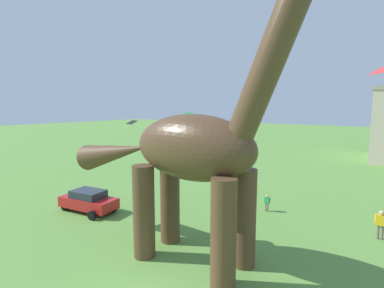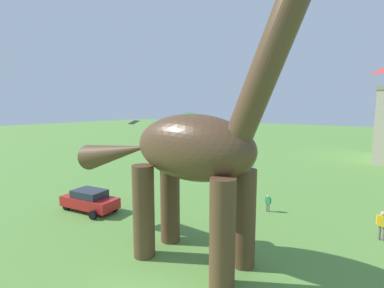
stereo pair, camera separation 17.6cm
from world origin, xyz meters
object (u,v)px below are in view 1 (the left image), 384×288
Objects in this scene: dinosaur_sculpture at (191,147)px; kite_mid_right at (191,114)px; kite_near_low at (132,122)px; parked_sedan_left at (89,200)px; kite_trailing at (383,70)px; person_near_flyer at (267,201)px; person_far_spectator at (381,222)px.

dinosaur_sculpture is 8.44× the size of kite_mid_right.
kite_near_low is at bearing -112.21° from kite_mid_right.
kite_trailing is (16.71, 12.55, 9.25)m from parked_sedan_left.
kite_trailing is at bearing 29.05° from parked_sedan_left.
kite_near_low is at bearing -20.47° from person_near_flyer.
dinosaur_sculpture is 23.45m from kite_mid_right.
dinosaur_sculpture reaches higher than person_far_spectator.
person_far_spectator reaches higher than parked_sedan_left.
person_far_spectator is (7.55, 7.90, -4.57)m from dinosaur_sculpture.
person_far_spectator is at bearing -28.36° from kite_mid_right.
kite_near_low is at bearing 163.92° from person_far_spectator.
parked_sedan_left is 18.62m from person_far_spectator.
parked_sedan_left is at bearing 25.33° from person_near_flyer.
person_far_spectator is 24.44m from kite_mid_right.
person_far_spectator is at bearing 165.47° from person_near_flyer.
parked_sedan_left reaches higher than person_near_flyer.
kite_mid_right is (-3.56, 17.92, 5.71)m from parked_sedan_left.
kite_trailing is at bearing 89.58° from dinosaur_sculpture.
parked_sedan_left is 2.64× the size of kite_near_low.
parked_sedan_left is 22.86m from kite_trailing.
dinosaur_sculpture is at bearing -55.08° from kite_mid_right.
person_near_flyer is at bearing 26.67° from parked_sedan_left.
kite_trailing reaches higher than person_near_flyer.
kite_trailing is at bearing 4.66° from kite_near_low.
dinosaur_sculpture reaches higher than parked_sedan_left.
dinosaur_sculpture is 9.18× the size of person_far_spectator.
kite_mid_right reaches higher than kite_near_low.
person_far_spectator is (6.86, -0.64, 0.28)m from person_near_flyer.
person_far_spectator is (17.40, 6.61, 0.21)m from parked_sedan_left.
person_near_flyer is 6.90m from person_far_spectator.
dinosaur_sculpture is 9.84m from person_near_flyer.
kite_near_low is at bearing -175.34° from kite_trailing.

